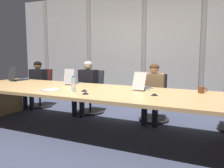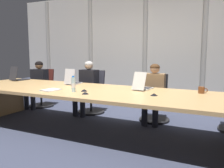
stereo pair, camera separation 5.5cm
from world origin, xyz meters
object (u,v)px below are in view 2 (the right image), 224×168
Objects in this scene: laptop_left_mid at (73,81)px; water_bottle_primary at (73,85)px; laptop_center at (143,86)px; coffee_mug_near at (202,90)px; office_chair_left_mid at (92,97)px; spiral_notepad at (50,90)px; person_left_mid at (87,84)px; person_left_end at (37,81)px; office_chair_left_end at (42,92)px; conference_mic_middle at (84,90)px; conference_mic_right_side at (154,94)px; person_center at (154,90)px; laptop_left_end at (19,78)px; conference_mic_left_side at (85,93)px; office_chair_center at (155,103)px.

water_bottle_primary is (0.56, -0.77, 0.06)m from laptop_left_mid.
coffee_mug_near is (0.94, 0.05, -0.01)m from laptop_center.
office_chair_left_mid is 1.62m from spiral_notepad.
laptop_left_mid is 0.34× the size of person_left_mid.
office_chair_left_mid is 3.64× the size of water_bottle_primary.
person_left_end is 0.97× the size of person_left_mid.
office_chair_left_mid is (-0.02, 0.75, -0.44)m from laptop_left_mid.
office_chair_left_end is at bearing 145.29° from spiral_notepad.
water_bottle_primary is 0.20m from conference_mic_middle.
conference_mic_right_side is at bearing 54.83° from office_chair_left_mid.
office_chair_left_end is 2.59m from water_bottle_primary.
water_bottle_primary is (-0.90, -1.36, 0.21)m from person_center.
office_chair_left_mid is 2.56m from coffee_mug_near.
spiral_notepad is (0.12, -0.81, -0.05)m from laptop_left_mid.
laptop_left_end is 3.81× the size of conference_mic_right_side.
coffee_mug_near reaches higher than conference_mic_middle.
conference_mic_left_side is (-0.63, -1.44, 0.10)m from person_center.
laptop_left_mid is 0.43× the size of office_chair_left_end.
water_bottle_primary is 0.30m from conference_mic_left_side.
spiral_notepad is at bearing -161.59° from conference_mic_middle.
person_left_mid reaches higher than conference_mic_right_side.
person_center reaches higher than conference_mic_right_side.
person_left_mid is at bearing 73.89° from laptop_center.
laptop_center is (2.93, -0.03, -0.00)m from laptop_left_end.
person_left_mid reaches higher than conference_mic_middle.
conference_mic_right_side is (3.27, -0.50, -0.04)m from laptop_left_end.
laptop_center is 1.04m from conference_mic_left_side.
laptop_left_mid is (1.47, 0.00, -0.00)m from laptop_left_end.
conference_mic_left_side reaches higher than spiral_notepad.
office_chair_left_mid is 2.24m from conference_mic_right_side.
person_left_mid is (-1.50, -0.15, 0.31)m from office_chair_center.
person_left_mid is 10.56× the size of conference_mic_middle.
laptop_left_mid reaches higher than coffee_mug_near.
laptop_left_end is 0.36× the size of person_left_mid.
water_bottle_primary is (0.57, -1.52, 0.50)m from office_chair_left_mid.
coffee_mug_near is at bearing -80.70° from laptop_center.
laptop_center reaches higher than conference_mic_left_side.
office_chair_left_mid is 6.66× the size of coffee_mug_near.
person_left_mid is at bearing 149.44° from conference_mic_right_side.
person_left_end is at bearing 171.65° from coffee_mug_near.
laptop_left_end is 2.95× the size of coffee_mug_near.
laptop_center is 0.40× the size of person_center.
person_left_mid reaches higher than water_bottle_primary.
laptop_left_mid is 2.78× the size of coffee_mug_near.
office_chair_left_mid is at bearing 163.20° from coffee_mug_near.
office_chair_center is at bearing 142.62° from coffee_mug_near.
water_bottle_primary is 2.36× the size of conference_mic_right_side.
conference_mic_left_side is 1.00× the size of conference_mic_middle.
laptop_left_end is 2.45m from conference_mic_left_side.
conference_mic_middle is (-1.73, -0.65, -0.03)m from coffee_mug_near.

